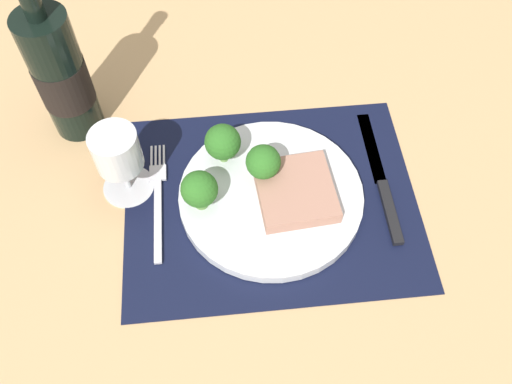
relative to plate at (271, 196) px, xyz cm
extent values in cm
cube|color=tan|center=(0.00, 0.00, -2.60)|extent=(140.00, 110.00, 3.00)
cube|color=black|center=(0.00, 0.00, -0.95)|extent=(40.46, 32.22, 0.30)
cylinder|color=silver|center=(0.00, 0.00, 0.00)|extent=(25.40, 25.40, 1.60)
cube|color=tan|center=(3.23, -0.71, 1.83)|extent=(10.94, 11.49, 2.05)
cylinder|color=#6B994C|center=(-0.86, 2.40, 1.81)|extent=(1.86, 1.86, 2.01)
sphere|color=#2D6B23|center=(-0.86, 2.40, 4.83)|extent=(4.75, 4.75, 4.75)
cylinder|color=#6B994C|center=(-6.02, 6.42, 1.66)|extent=(1.27, 1.27, 1.71)
sphere|color=#2D6B23|center=(-6.02, 6.42, 4.66)|extent=(5.05, 5.05, 5.05)
cylinder|color=#5B8942|center=(-9.54, -0.91, 1.62)|extent=(1.87, 1.87, 1.64)
sphere|color=#2D6B23|center=(-9.54, -0.91, 4.54)|extent=(4.93, 4.93, 4.93)
cube|color=silver|center=(-15.64, -2.00, -0.55)|extent=(1.00, 13.00, 0.50)
cube|color=silver|center=(-15.64, 5.80, -0.55)|extent=(2.40, 2.60, 0.40)
cube|color=silver|center=(-16.54, 8.90, -0.55)|extent=(0.30, 3.60, 0.35)
cube|color=silver|center=(-15.94, 8.90, -0.55)|extent=(0.30, 3.60, 0.35)
cube|color=silver|center=(-15.34, 8.90, -0.55)|extent=(0.30, 3.60, 0.35)
cube|color=silver|center=(-14.74, 8.90, -0.55)|extent=(0.30, 3.60, 0.35)
cube|color=black|center=(15.94, -3.90, -0.40)|extent=(1.40, 10.00, 0.80)
cube|color=silver|center=(15.94, 7.60, -0.65)|extent=(1.80, 13.00, 0.30)
cylinder|color=black|center=(-27.49, 16.74, 8.93)|extent=(7.26, 7.26, 20.06)
cylinder|color=black|center=(-27.49, 16.74, 7.93)|extent=(7.40, 7.40, 7.02)
cylinder|color=silver|center=(-19.80, 4.21, -0.90)|extent=(7.22, 7.22, 0.40)
cylinder|color=silver|center=(-19.80, 4.21, 1.92)|extent=(0.80, 0.80, 5.23)
cylinder|color=silver|center=(-19.80, 4.21, 7.41)|extent=(6.31, 6.31, 5.75)
cylinder|color=#560C19|center=(-19.80, 4.21, 5.66)|extent=(5.55, 5.55, 2.26)
camera|label=1|loc=(-6.07, -40.27, 63.82)|focal=38.47mm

